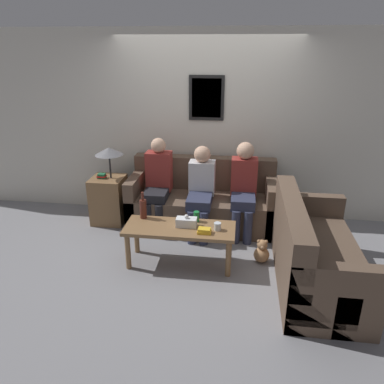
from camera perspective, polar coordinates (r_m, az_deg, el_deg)
name	(u,v)px	position (r m, az deg, el deg)	size (l,w,h in m)	color
ground_plane	(198,239)	(4.94, 0.96, -7.25)	(16.00, 16.00, 0.00)	gray
wall_back	(206,126)	(5.34, 2.21, 9.95)	(9.00, 0.08, 2.60)	silver
couch_main	(202,202)	(5.23, 1.60, -1.60)	(1.99, 0.81, 0.91)	brown
couch_side	(313,256)	(4.17, 17.94, -9.24)	(0.81, 1.70, 0.91)	brown
coffee_table	(180,232)	(4.25, -1.88, -6.16)	(1.25, 0.48, 0.47)	olive
side_table_with_lamp	(109,195)	(5.40, -12.53, -0.46)	(0.47, 0.45, 1.09)	olive
wine_bottle	(143,208)	(4.42, -7.45, -2.48)	(0.08, 0.08, 0.32)	#562319
drinking_glass	(217,226)	(4.14, 3.90, -5.25)	(0.08, 0.08, 0.09)	silver
book_stack	(204,231)	(4.08, 1.89, -5.93)	(0.15, 0.10, 0.06)	gold
soda_can	(196,216)	(4.32, 0.68, -3.75)	(0.07, 0.07, 0.12)	#197A38
tissue_box	(186,222)	(4.21, -0.86, -4.59)	(0.23, 0.12, 0.14)	silver
person_left	(158,181)	(5.08, -5.25, 1.74)	(0.34, 0.59, 1.22)	black
person_middle	(201,188)	(4.90, 1.40, 0.69)	(0.34, 0.66, 1.15)	#2D334C
person_right	(244,185)	(4.93, 7.88, 1.03)	(0.34, 0.62, 1.21)	#2D334C
teddy_bear	(262,252)	(4.49, 10.57, -9.02)	(0.18, 0.18, 0.29)	#A87A51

